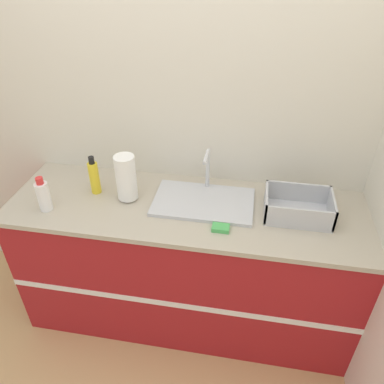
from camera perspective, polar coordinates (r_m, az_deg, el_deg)
ground_plane at (r=2.57m, az=-2.03°, el=-22.95°), size 12.00×12.00×0.00m
wall_back at (r=2.21m, az=0.80°, el=11.36°), size 4.41×0.06×2.60m
counter_cabinet at (r=2.41m, az=-0.72°, el=-10.82°), size 2.03×0.65×0.91m
sink at (r=2.12m, az=1.78°, el=-1.23°), size 0.56×0.34×0.27m
paper_towel_roll at (r=2.12m, az=-10.01°, el=2.13°), size 0.12×0.12×0.28m
dish_rack at (r=2.09m, az=15.81°, el=-2.40°), size 0.36×0.25×0.13m
bottle_white_spray at (r=2.18m, az=-21.69°, el=-0.52°), size 0.07×0.07×0.21m
bottle_yellow at (r=2.23m, az=-14.67°, el=2.24°), size 0.06×0.06×0.24m
sponge at (r=1.94m, az=4.39°, el=-5.48°), size 0.09×0.06×0.02m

